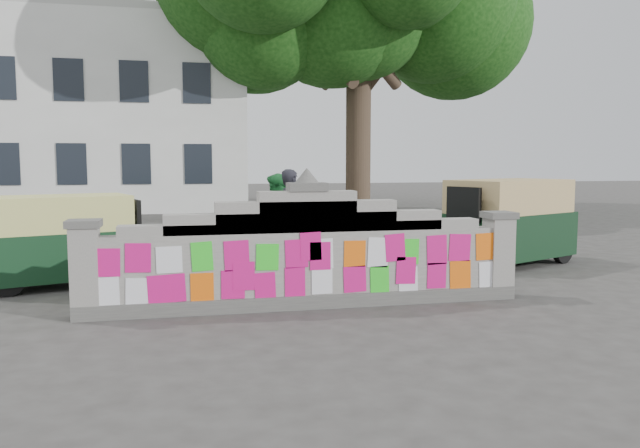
% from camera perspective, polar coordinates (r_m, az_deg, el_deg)
% --- Properties ---
extents(ground, '(100.00, 100.00, 0.00)m').
position_cam_1_polar(ground, '(9.12, -1.19, -7.57)').
color(ground, '#383533').
rests_on(ground, ground).
extents(parapet_wall, '(6.48, 0.44, 2.01)m').
position_cam_1_polar(parapet_wall, '(8.97, -1.19, -2.91)').
color(parapet_wall, '#4C4C49').
rests_on(parapet_wall, ground).
extents(building, '(16.00, 10.00, 8.90)m').
position_cam_1_polar(building, '(31.18, -22.65, 8.83)').
color(building, silver).
rests_on(building, ground).
extents(shade_tree, '(12.00, 10.00, 12.00)m').
position_cam_1_polar(shade_tree, '(28.63, 3.60, 19.56)').
color(shade_tree, '#38281E').
rests_on(shade_tree, ground).
extents(cyclist_bike, '(1.98, 0.89, 1.01)m').
position_cam_1_polar(cyclist_bike, '(11.61, -2.65, -2.16)').
color(cyclist_bike, black).
rests_on(cyclist_bike, ground).
extents(cyclist_rider, '(0.48, 0.67, 1.71)m').
position_cam_1_polar(cyclist_rider, '(11.57, -2.65, -0.44)').
color(cyclist_rider, black).
rests_on(cyclist_rider, ground).
extents(pedestrian, '(1.03, 1.13, 1.87)m').
position_cam_1_polar(pedestrian, '(12.10, -3.86, 0.21)').
color(pedestrian, '#227E38').
rests_on(pedestrian, ground).
extents(rickshaw_left, '(2.84, 1.95, 1.53)m').
position_cam_1_polar(rickshaw_left, '(11.44, -22.20, -1.25)').
color(rickshaw_left, '#11341B').
rests_on(rickshaw_left, ground).
extents(rickshaw_right, '(3.21, 2.41, 1.73)m').
position_cam_1_polar(rickshaw_right, '(13.23, 16.65, 0.29)').
color(rickshaw_right, black).
rests_on(rickshaw_right, ground).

